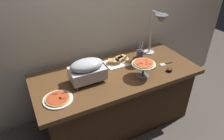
{
  "coord_description": "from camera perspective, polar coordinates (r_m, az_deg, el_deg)",
  "views": [
    {
      "loc": [
        -0.94,
        -1.72,
        2.03
      ],
      "look_at": [
        -0.06,
        0.0,
        0.81
      ],
      "focal_mm": 32.71,
      "sensor_mm": 36.0,
      "label": 1
    }
  ],
  "objects": [
    {
      "name": "sauce_cup_far",
      "position": [
        2.44,
        15.73,
        -0.0
      ],
      "size": [
        0.06,
        0.06,
        0.03
      ],
      "color": "black",
      "rests_on": "buffet_table"
    },
    {
      "name": "serving_spatula",
      "position": [
        2.58,
        14.77,
        1.69
      ],
      "size": [
        0.17,
        0.06,
        0.01
      ],
      "color": "#B7BABF",
      "rests_on": "buffet_table"
    },
    {
      "name": "pizza_plate_front",
      "position": [
        2.01,
        -14.88,
        -7.81
      ],
      "size": [
        0.28,
        0.28,
        0.03
      ],
      "color": "white",
      "rests_on": "buffet_table"
    },
    {
      "name": "ground_plane",
      "position": [
        2.82,
        1.17,
        -13.69
      ],
      "size": [
        8.0,
        8.0,
        0.0
      ],
      "primitive_type": "plane",
      "color": "#4C443D"
    },
    {
      "name": "heat_lamp",
      "position": [
        2.54,
        12.93,
        12.58
      ],
      "size": [
        0.15,
        0.3,
        0.57
      ],
      "color": "#B7BABF",
      "rests_on": "buffet_table"
    },
    {
      "name": "sauce_cup_near",
      "position": [
        2.45,
        11.22,
        0.95
      ],
      "size": [
        0.06,
        0.06,
        0.04
      ],
      "color": "black",
      "rests_on": "buffet_table"
    },
    {
      "name": "chafing_dish",
      "position": [
        2.12,
        -6.99,
        0.14
      ],
      "size": [
        0.37,
        0.23,
        0.26
      ],
      "color": "#B7BABF",
      "rests_on": "buffet_table"
    },
    {
      "name": "sandwich_platter",
      "position": [
        2.51,
        2.05,
        2.54
      ],
      "size": [
        0.33,
        0.23,
        0.06
      ],
      "color": "white",
      "rests_on": "buffet_table"
    },
    {
      "name": "pizza_plate_center",
      "position": [
        2.23,
        8.83,
        1.42
      ],
      "size": [
        0.26,
        0.26,
        0.18
      ],
      "color": "#595B60",
      "rests_on": "buffet_table"
    },
    {
      "name": "buffet_table",
      "position": [
        2.56,
        1.26,
        -7.7
      ],
      "size": [
        1.9,
        0.84,
        0.76
      ],
      "color": "brown",
      "rests_on": "ground_plane"
    },
    {
      "name": "utensil_holder",
      "position": [
        2.63,
        7.8,
        4.49
      ],
      "size": [
        0.08,
        0.08,
        0.23
      ],
      "color": "#383347",
      "rests_on": "buffet_table"
    },
    {
      "name": "back_wall",
      "position": [
        2.55,
        -3.97,
        13.22
      ],
      "size": [
        4.4,
        0.04,
        2.4
      ],
      "primitive_type": "cube",
      "color": "beige",
      "rests_on": "ground_plane"
    }
  ]
}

